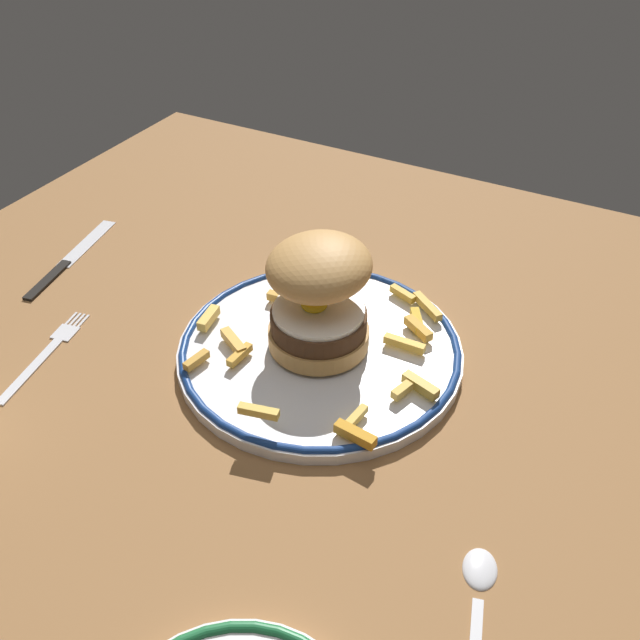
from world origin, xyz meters
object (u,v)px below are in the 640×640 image
dinner_plate (320,349)px  fork (46,352)px  knife (65,263)px  spoon (479,585)px  burger (319,294)px

dinner_plate → fork: dinner_plate is taller
knife → spoon: 59.39cm
burger → spoon: bearing=-38.2°
burger → knife: 34.72cm
dinner_plate → fork: size_ratio=1.98×
burger → spoon: burger is taller
fork → knife: knife is taller
dinner_plate → knife: dinner_plate is taller
burger → spoon: (22.79, -17.94, -6.61)cm
fork → knife: bearing=127.8°
dinner_plate → spoon: bearing=-37.6°
burger → fork: 28.46cm
fork → knife: size_ratio=0.80×
dinner_plate → burger: size_ratio=2.09×
burger → fork: (-24.04, -13.65, -6.79)cm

